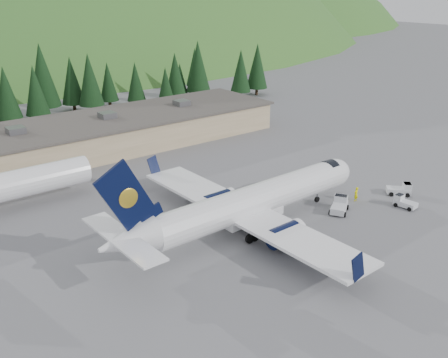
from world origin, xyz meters
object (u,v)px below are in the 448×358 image
baggage_tug_b (401,189)px  baggage_tug_c (404,202)px  baggage_tug_a (340,205)px  terminal_building (81,138)px  ramp_worker (356,194)px  airliner (249,203)px

baggage_tug_b → baggage_tug_c: (-3.15, -2.49, -0.08)m
baggage_tug_a → baggage_tug_b: (10.56, -1.63, -0.07)m
terminal_building → ramp_worker: (19.94, -40.61, -1.66)m
airliner → terminal_building: bearing=94.7°
airliner → baggage_tug_c: airliner is taller
ramp_worker → baggage_tug_b: bearing=153.7°
baggage_tug_b → baggage_tug_c: baggage_tug_b is taller
airliner → baggage_tug_b: 23.10m
ramp_worker → airliner: bearing=-15.4°
baggage_tug_b → terminal_building: bearing=168.1°
baggage_tug_c → ramp_worker: bearing=27.8°
baggage_tug_b → terminal_building: (-26.40, 42.97, 1.89)m
baggage_tug_b → ramp_worker: (-6.46, 2.36, 0.22)m
airliner → baggage_tug_c: (19.29, -7.44, -2.50)m
airliner → baggage_tug_c: size_ratio=12.35×
baggage_tug_b → ramp_worker: ramp_worker is taller
baggage_tug_b → baggage_tug_c: 4.02m
airliner → terminal_building: (-3.97, 38.02, -0.53)m
airliner → baggage_tug_b: airliner is taller
baggage_tug_a → baggage_tug_b: bearing=-39.7°
baggage_tug_a → ramp_worker: size_ratio=1.95×
baggage_tug_a → baggage_tug_c: size_ratio=1.30×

